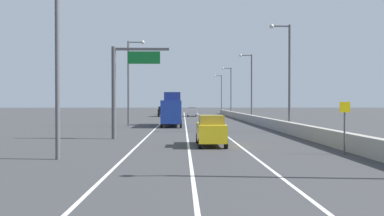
# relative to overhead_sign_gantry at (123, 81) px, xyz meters

# --- Properties ---
(ground_plane) EXTENTS (320.00, 320.00, 0.00)m
(ground_plane) POSITION_rel_overhead_sign_gantry_xyz_m (7.26, 37.01, -4.73)
(ground_plane) COLOR #38383A
(lane_stripe_left) EXTENTS (0.16, 130.00, 0.00)m
(lane_stripe_left) POSITION_rel_overhead_sign_gantry_xyz_m (1.76, 28.01, -4.73)
(lane_stripe_left) COLOR silver
(lane_stripe_left) RESTS_ON ground_plane
(lane_stripe_center) EXTENTS (0.16, 130.00, 0.00)m
(lane_stripe_center) POSITION_rel_overhead_sign_gantry_xyz_m (5.26, 28.01, -4.73)
(lane_stripe_center) COLOR silver
(lane_stripe_center) RESTS_ON ground_plane
(lane_stripe_right) EXTENTS (0.16, 130.00, 0.00)m
(lane_stripe_right) POSITION_rel_overhead_sign_gantry_xyz_m (8.76, 28.01, -4.73)
(lane_stripe_right) COLOR silver
(lane_stripe_right) RESTS_ON ground_plane
(jersey_barrier_right) EXTENTS (0.60, 120.00, 1.10)m
(jersey_barrier_right) POSITION_rel_overhead_sign_gantry_xyz_m (14.99, 13.01, -4.18)
(jersey_barrier_right) COLOR #9E998E
(jersey_barrier_right) RESTS_ON ground_plane
(overhead_sign_gantry) EXTENTS (4.68, 0.36, 7.50)m
(overhead_sign_gantry) POSITION_rel_overhead_sign_gantry_xyz_m (0.00, 0.00, 0.00)
(overhead_sign_gantry) COLOR #47474C
(overhead_sign_gantry) RESTS_ON ground_plane
(speed_advisory_sign) EXTENTS (0.60, 0.11, 3.00)m
(speed_advisory_sign) POSITION_rel_overhead_sign_gantry_xyz_m (14.09, -10.08, -2.96)
(speed_advisory_sign) COLOR #4C4C51
(speed_advisory_sign) RESTS_ON ground_plane
(lamp_post_right_second) EXTENTS (2.14, 0.44, 10.72)m
(lamp_post_right_second) POSITION_rel_overhead_sign_gantry_xyz_m (15.20, 6.79, 1.39)
(lamp_post_right_second) COLOR #4C4C51
(lamp_post_right_second) RESTS_ON ground_plane
(lamp_post_right_third) EXTENTS (2.14, 0.44, 10.72)m
(lamp_post_right_third) POSITION_rel_overhead_sign_gantry_xyz_m (15.66, 31.29, 1.39)
(lamp_post_right_third) COLOR #4C4C51
(lamp_post_right_third) RESTS_ON ground_plane
(lamp_post_right_fourth) EXTENTS (2.14, 0.44, 10.72)m
(lamp_post_right_fourth) POSITION_rel_overhead_sign_gantry_xyz_m (15.31, 55.78, 1.39)
(lamp_post_right_fourth) COLOR #4C4C51
(lamp_post_right_fourth) RESTS_ON ground_plane
(lamp_post_right_fifth) EXTENTS (2.14, 0.44, 10.72)m
(lamp_post_right_fifth) POSITION_rel_overhead_sign_gantry_xyz_m (15.57, 80.28, 1.39)
(lamp_post_right_fifth) COLOR #4C4C51
(lamp_post_right_fifth) RESTS_ON ground_plane
(lamp_post_left_near) EXTENTS (2.14, 0.44, 10.72)m
(lamp_post_left_near) POSITION_rel_overhead_sign_gantry_xyz_m (-1.40, -11.71, 1.39)
(lamp_post_left_near) COLOR #4C4C51
(lamp_post_left_near) RESTS_ON ground_plane
(lamp_post_left_mid) EXTENTS (2.14, 0.44, 10.72)m
(lamp_post_left_mid) POSITION_rel_overhead_sign_gantry_xyz_m (-1.70, 17.69, 1.39)
(lamp_post_left_mid) COLOR #4C4C51
(lamp_post_left_mid) RESTS_ON ground_plane
(car_green_0) EXTENTS (1.87, 4.24, 2.15)m
(car_green_0) POSITION_rel_overhead_sign_gantry_xyz_m (0.94, 67.23, -3.66)
(car_green_0) COLOR #196033
(car_green_0) RESTS_ON ground_plane
(car_yellow_1) EXTENTS (1.90, 4.65, 2.11)m
(car_yellow_1) POSITION_rel_overhead_sign_gantry_xyz_m (6.79, -5.33, -3.68)
(car_yellow_1) COLOR gold
(car_yellow_1) RESTS_ON ground_plane
(car_black_2) EXTENTS (2.05, 4.77, 2.12)m
(car_black_2) POSITION_rel_overhead_sign_gantry_xyz_m (0.63, 51.83, -3.67)
(car_black_2) COLOR black
(car_black_2) RESTS_ON ground_plane
(car_silver_3) EXTENTS (2.08, 4.66, 2.00)m
(car_silver_3) POSITION_rel_overhead_sign_gantry_xyz_m (6.82, 52.60, -3.73)
(car_silver_3) COLOR #B7B7BC
(car_silver_3) RESTS_ON ground_plane
(box_truck) EXTENTS (2.49, 9.58, 4.31)m
(box_truck) POSITION_rel_overhead_sign_gantry_xyz_m (3.51, 17.94, -2.75)
(box_truck) COLOR navy
(box_truck) RESTS_ON ground_plane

